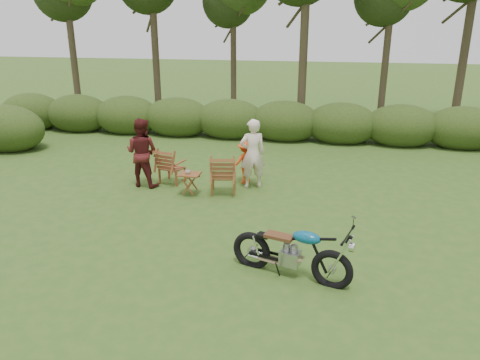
% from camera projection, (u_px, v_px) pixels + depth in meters
% --- Properties ---
extents(ground, '(80.00, 80.00, 0.00)m').
position_uv_depth(ground, '(240.00, 259.00, 8.59)').
color(ground, '#31501A').
rests_on(ground, ground).
extents(tree_line, '(22.52, 11.62, 8.14)m').
position_uv_depth(tree_line, '(304.00, 28.00, 16.28)').
color(tree_line, '#3D3221').
rests_on(tree_line, ground).
extents(motorcycle, '(2.18, 1.34, 1.17)m').
position_uv_depth(motorcycle, '(290.00, 275.00, 8.05)').
color(motorcycle, '#0E87BC').
rests_on(motorcycle, ground).
extents(lawn_chair_right, '(0.80, 0.80, 1.01)m').
position_uv_depth(lawn_chair_right, '(224.00, 193.00, 11.80)').
color(lawn_chair_right, brown).
rests_on(lawn_chair_right, ground).
extents(lawn_chair_left, '(0.81, 0.81, 0.96)m').
position_uv_depth(lawn_chair_left, '(173.00, 182.00, 12.53)').
color(lawn_chair_left, brown).
rests_on(lawn_chair_left, ground).
extents(side_table, '(0.56, 0.48, 0.56)m').
position_uv_depth(side_table, '(190.00, 184.00, 11.57)').
color(side_table, '#5C2E17').
rests_on(side_table, ground).
extents(cup, '(0.17, 0.17, 0.10)m').
position_uv_depth(cup, '(188.00, 172.00, 11.46)').
color(cup, '#C0B29E').
rests_on(cup, side_table).
extents(adult_a, '(0.77, 0.65, 1.81)m').
position_uv_depth(adult_a, '(252.00, 187.00, 12.18)').
color(adult_a, beige).
rests_on(adult_a, ground).
extents(adult_b, '(0.96, 0.79, 1.79)m').
position_uv_depth(adult_b, '(144.00, 185.00, 12.32)').
color(adult_b, '#4C1516').
rests_on(adult_b, ground).
extents(child, '(0.87, 0.78, 1.17)m').
position_uv_depth(child, '(245.00, 183.00, 12.50)').
color(child, '#E94615').
rests_on(child, ground).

